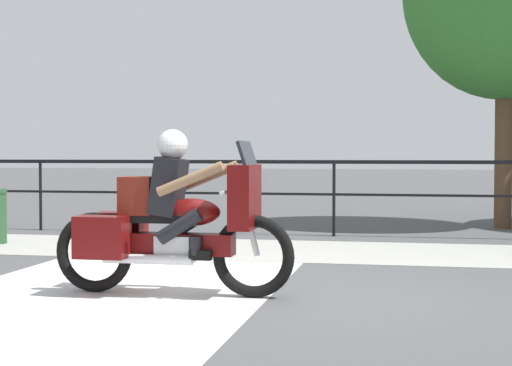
% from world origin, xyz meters
% --- Properties ---
extents(ground_plane, '(120.00, 120.00, 0.00)m').
position_xyz_m(ground_plane, '(0.00, 0.00, 0.00)').
color(ground_plane, '#4C4C4F').
extents(sidewalk_band, '(44.00, 2.40, 0.01)m').
position_xyz_m(sidewalk_band, '(0.00, 3.40, 0.01)').
color(sidewalk_band, '#A8A59E').
rests_on(sidewalk_band, ground).
extents(crosswalk_band, '(3.10, 6.00, 0.01)m').
position_xyz_m(crosswalk_band, '(-1.62, -0.20, 0.00)').
color(crosswalk_band, silver).
rests_on(crosswalk_band, ground).
extents(fence_railing, '(36.00, 0.05, 1.23)m').
position_xyz_m(fence_railing, '(0.00, 5.41, 0.97)').
color(fence_railing, black).
rests_on(fence_railing, ground).
extents(motorcycle, '(2.33, 0.76, 1.56)m').
position_xyz_m(motorcycle, '(-1.01, -0.13, 0.70)').
color(motorcycle, black).
rests_on(motorcycle, ground).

